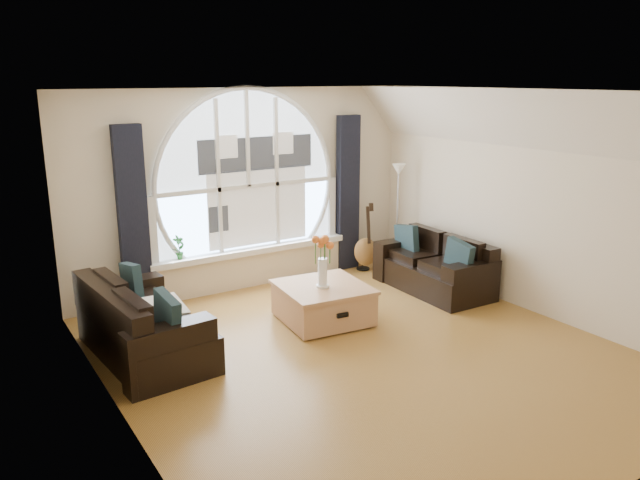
{
  "coord_description": "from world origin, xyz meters",
  "views": [
    {
      "loc": [
        -3.65,
        -4.8,
        2.84
      ],
      "look_at": [
        0.0,
        0.9,
        1.05
      ],
      "focal_mm": 34.81,
      "sensor_mm": 36.0,
      "label": 1
    }
  ],
  "objects": [
    {
      "name": "neighbor_house",
      "position": [
        0.15,
        2.71,
        1.5
      ],
      "size": [
        1.7,
        0.02,
        1.5
      ],
      "primitive_type": "cube",
      "color": "silver",
      "rests_on": "wall_back"
    },
    {
      "name": "attic_slope",
      "position": [
        2.2,
        0.0,
        2.35
      ],
      "size": [
        0.92,
        5.5,
        0.72
      ],
      "primitive_type": "cube",
      "color": "silver",
      "rests_on": "ground"
    },
    {
      "name": "wall_back",
      "position": [
        0.0,
        2.75,
        1.35
      ],
      "size": [
        5.0,
        0.01,
        2.7
      ],
      "primitive_type": "cube",
      "color": "beige",
      "rests_on": "ground"
    },
    {
      "name": "potted_plant",
      "position": [
        -1.04,
        2.65,
        0.71
      ],
      "size": [
        0.2,
        0.16,
        0.32
      ],
      "primitive_type": "imported",
      "rotation": [
        0.0,
        0.0,
        0.35
      ],
      "color": "#1E6023",
      "rests_on": "window_sill"
    },
    {
      "name": "window_frame",
      "position": [
        0.0,
        2.69,
        1.62
      ],
      "size": [
        2.76,
        0.08,
        2.15
      ],
      "primitive_type": "cube",
      "color": "white",
      "rests_on": "wall_back"
    },
    {
      "name": "sofa_left",
      "position": [
        -1.95,
        1.23,
        0.4
      ],
      "size": [
        1.02,
        1.83,
        0.78
      ],
      "primitive_type": "cube",
      "rotation": [
        0.0,
        0.0,
        0.08
      ],
      "color": "black",
      "rests_on": "ground"
    },
    {
      "name": "arched_window",
      "position": [
        0.0,
        2.72,
        1.62
      ],
      "size": [
        2.6,
        0.06,
        2.15
      ],
      "primitive_type": "cube",
      "color": "silver",
      "rests_on": "wall_back"
    },
    {
      "name": "wall_front",
      "position": [
        0.0,
        -2.75,
        1.35
      ],
      "size": [
        5.0,
        0.01,
        2.7
      ],
      "primitive_type": "cube",
      "color": "beige",
      "rests_on": "ground"
    },
    {
      "name": "sofa_right",
      "position": [
        2.0,
        1.16,
        0.4
      ],
      "size": [
        0.86,
        1.65,
        0.72
      ],
      "primitive_type": "cube",
      "rotation": [
        0.0,
        0.0,
        -0.03
      ],
      "color": "black",
      "rests_on": "ground"
    },
    {
      "name": "curtain_right",
      "position": [
        1.6,
        2.63,
        1.15
      ],
      "size": [
        0.35,
        0.12,
        2.3
      ],
      "primitive_type": "cube",
      "color": "black",
      "rests_on": "ground"
    },
    {
      "name": "ceiling",
      "position": [
        0.0,
        0.0,
        2.7
      ],
      "size": [
        5.0,
        5.5,
        0.01
      ],
      "primitive_type": "cube",
      "color": "silver",
      "rests_on": "ground"
    },
    {
      "name": "coffee_chest",
      "position": [
        0.13,
        1.03,
        0.24
      ],
      "size": [
        1.09,
        1.09,
        0.48
      ],
      "primitive_type": "cube",
      "rotation": [
        0.0,
        0.0,
        -0.11
      ],
      "color": "#B2794B",
      "rests_on": "ground"
    },
    {
      "name": "wall_right",
      "position": [
        2.5,
        0.0,
        1.35
      ],
      "size": [
        0.01,
        5.5,
        2.7
      ],
      "primitive_type": "cube",
      "color": "beige",
      "rests_on": "ground"
    },
    {
      "name": "guitar",
      "position": [
        1.74,
        2.34,
        0.53
      ],
      "size": [
        0.42,
        0.35,
        1.06
      ],
      "primitive_type": "cube",
      "rotation": [
        0.0,
        0.0,
        -0.34
      ],
      "color": "brown",
      "rests_on": "ground"
    },
    {
      "name": "curtain_left",
      "position": [
        -1.6,
        2.63,
        1.15
      ],
      "size": [
        0.35,
        0.12,
        2.3
      ],
      "primitive_type": "cube",
      "color": "black",
      "rests_on": "ground"
    },
    {
      "name": "window_sill",
      "position": [
        0.0,
        2.65,
        0.51
      ],
      "size": [
        2.9,
        0.22,
        0.08
      ],
      "primitive_type": "cube",
      "color": "white",
      "rests_on": "wall_back"
    },
    {
      "name": "floor_lamp",
      "position": [
        2.2,
        2.19,
        0.8
      ],
      "size": [
        0.24,
        0.24,
        1.6
      ],
      "primitive_type": "cube",
      "color": "#B2B2B2",
      "rests_on": "ground"
    },
    {
      "name": "vase_flowers",
      "position": [
        0.09,
        0.99,
        0.83
      ],
      "size": [
        0.24,
        0.24,
        0.7
      ],
      "primitive_type": "cube",
      "color": "white",
      "rests_on": "coffee_chest"
    },
    {
      "name": "wall_left",
      "position": [
        -2.5,
        0.0,
        1.35
      ],
      "size": [
        0.01,
        5.5,
        2.7
      ],
      "primitive_type": "cube",
      "color": "beige",
      "rests_on": "ground"
    },
    {
      "name": "ground",
      "position": [
        0.0,
        0.0,
        0.0
      ],
      "size": [
        5.0,
        5.5,
        0.01
      ],
      "primitive_type": "cube",
      "color": "brown",
      "rests_on": "ground"
    },
    {
      "name": "throw_blanket",
      "position": [
        -1.84,
        1.16,
        0.5
      ],
      "size": [
        0.57,
        0.57,
        0.1
      ],
      "primitive_type": "cube",
      "rotation": [
        0.0,
        0.0,
        -0.04
      ],
      "color": "silver",
      "rests_on": "sofa_left"
    }
  ]
}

